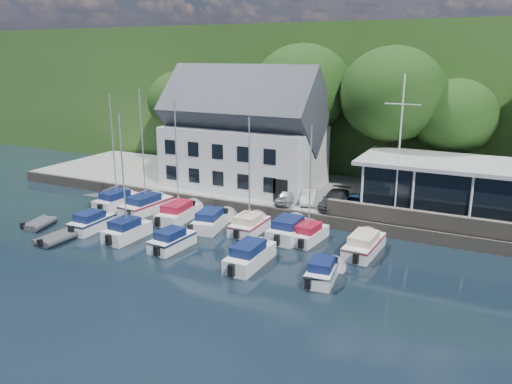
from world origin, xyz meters
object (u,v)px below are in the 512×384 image
(boat_r2_2, at_px, (172,239))
(boat_r1_0, at_px, (114,155))
(car_silver, at_px, (288,196))
(boat_r1_2, at_px, (177,164))
(car_dgrey, at_px, (335,199))
(club_pavilion, at_px, (446,186))
(boat_r1_1, at_px, (143,158))
(boat_r1_4, at_px, (249,177))
(boat_r2_3, at_px, (250,253))
(dinghy_1, at_px, (56,238))
(car_blue, at_px, (355,202))
(boat_r1_5, at_px, (289,227))
(harbor_building, at_px, (244,139))
(boat_r1_6, at_px, (310,185))
(boat_r2_0, at_px, (92,221))
(boat_r2_1, at_px, (123,176))
(boat_r1_7, at_px, (364,243))
(boat_r1_3, at_px, (212,218))
(flagpole, at_px, (399,148))
(dinghy_0, at_px, (40,223))
(boat_r2_4, at_px, (323,269))
(car_white, at_px, (309,196))

(boat_r2_2, bearing_deg, boat_r1_0, 154.51)
(car_silver, xyz_separation_m, boat_r1_2, (-7.33, -5.19, 3.00))
(car_dgrey, bearing_deg, club_pavilion, 15.90)
(boat_r1_1, xyz_separation_m, boat_r1_4, (10.15, -0.52, -0.37))
(boat_r2_3, bearing_deg, car_silver, 100.05)
(car_dgrey, relative_size, dinghy_1, 1.52)
(car_blue, bearing_deg, boat_r1_5, -115.70)
(boat_r1_4, xyz_separation_m, dinghy_1, (-11.43, -8.04, -3.96))
(harbor_building, xyz_separation_m, boat_r1_6, (9.83, -8.79, -1.19))
(car_silver, xyz_separation_m, boat_r2_3, (1.90, -10.54, -0.80))
(boat_r1_2, relative_size, boat_r1_6, 1.10)
(boat_r1_1, bearing_deg, boat_r2_0, -93.42)
(boat_r1_0, distance_m, boat_r2_1, 8.11)
(boat_r2_0, bearing_deg, dinghy_1, -99.53)
(car_blue, relative_size, boat_r1_0, 0.37)
(car_blue, bearing_deg, boat_r1_7, -65.18)
(boat_r1_3, bearing_deg, boat_r1_1, 162.92)
(boat_r1_1, xyz_separation_m, boat_r2_1, (2.83, -5.71, 0.03))
(club_pavilion, distance_m, dinghy_1, 29.49)
(car_silver, relative_size, boat_r1_4, 0.39)
(harbor_building, bearing_deg, car_dgrey, -17.69)
(club_pavilion, height_order, flagpole, flagpole)
(boat_r1_6, bearing_deg, car_blue, 79.80)
(boat_r1_5, distance_m, dinghy_0, 19.42)
(boat_r1_0, bearing_deg, boat_r1_3, 1.01)
(boat_r1_5, bearing_deg, boat_r1_7, -2.99)
(boat_r2_3, xyz_separation_m, dinghy_1, (-14.23, -2.72, -0.43))
(boat_r1_1, relative_size, boat_r1_4, 1.09)
(boat_r2_3, height_order, boat_r2_4, boat_r2_3)
(car_dgrey, relative_size, boat_r1_7, 0.69)
(boat_r1_1, height_order, boat_r2_1, boat_r2_1)
(harbor_building, height_order, boat_r1_0, harbor_building)
(car_dgrey, distance_m, boat_r2_4, 11.66)
(boat_r1_2, xyz_separation_m, boat_r2_2, (3.16, -5.33, -3.86))
(harbor_building, xyz_separation_m, boat_r2_0, (-5.79, -13.99, -4.62))
(flagpole, bearing_deg, boat_r2_1, -147.75)
(car_silver, distance_m, car_blue, 5.50)
(car_blue, height_order, boat_r1_2, boat_r1_2)
(harbor_building, distance_m, boat_r2_3, 17.07)
(car_silver, xyz_separation_m, boat_r1_4, (-0.90, -5.22, 2.72))
(club_pavilion, xyz_separation_m, car_white, (-10.35, -2.47, -1.49))
(club_pavilion, bearing_deg, car_blue, -158.82)
(car_dgrey, bearing_deg, boat_r2_3, -102.20)
(harbor_building, bearing_deg, boat_r1_0, -132.74)
(dinghy_0, bearing_deg, car_dgrey, 17.42)
(boat_r1_3, bearing_deg, boat_r2_1, -141.07)
(boat_r1_2, distance_m, dinghy_0, 11.56)
(car_silver, distance_m, car_white, 1.78)
(boat_r1_5, xyz_separation_m, boat_r2_4, (4.52, -5.62, -0.11))
(boat_r2_4, bearing_deg, car_blue, 89.51)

